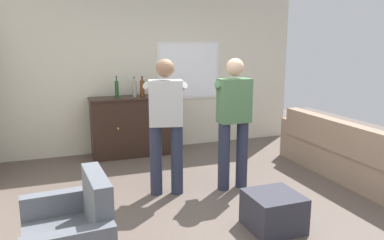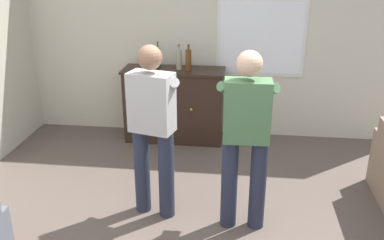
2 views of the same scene
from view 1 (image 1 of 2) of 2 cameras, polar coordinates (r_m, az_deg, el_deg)
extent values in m
plane|color=brown|center=(4.52, 3.88, -12.68)|extent=(10.40, 10.40, 0.00)
cube|color=beige|center=(6.65, -5.34, 7.68)|extent=(5.20, 0.12, 2.80)
cube|color=silver|center=(6.76, -0.53, 7.51)|extent=(1.16, 0.02, 1.02)
cube|color=white|center=(6.75, -0.51, 7.50)|extent=(1.08, 0.03, 0.94)
cube|color=gray|center=(5.70, 22.49, -6.09)|extent=(0.55, 2.14, 0.42)
cube|color=gray|center=(5.46, 21.24, -2.21)|extent=(0.18, 2.14, 0.41)
cube|color=gray|center=(6.52, 15.79, -2.42)|extent=(0.55, 0.18, 0.64)
cube|color=beige|center=(6.16, 17.15, -0.65)|extent=(0.18, 0.41, 0.36)
cube|color=slate|center=(3.16, -14.24, -11.84)|extent=(0.18, 0.65, 0.45)
cube|color=slate|center=(3.61, -19.25, -14.70)|extent=(0.65, 0.16, 0.60)
cube|color=black|center=(6.32, -9.20, -1.10)|extent=(1.30, 0.44, 0.96)
cube|color=black|center=(6.23, -9.35, 3.34)|extent=(1.34, 0.48, 0.03)
sphere|color=#B79338|center=(6.04, -11.20, -1.30)|extent=(0.04, 0.04, 0.04)
sphere|color=#B79338|center=(6.13, -6.42, -0.94)|extent=(0.04, 0.04, 0.04)
cylinder|color=gray|center=(6.24, -8.76, 4.69)|extent=(0.07, 0.07, 0.25)
cylinder|color=gray|center=(6.22, -8.80, 6.09)|extent=(0.02, 0.02, 0.06)
cylinder|color=#262626|center=(6.22, -8.81, 6.42)|extent=(0.03, 0.03, 0.02)
cylinder|color=#1E4C23|center=(6.22, -11.39, 4.63)|extent=(0.06, 0.06, 0.26)
cylinder|color=#1E4C23|center=(6.21, -11.45, 6.13)|extent=(0.02, 0.02, 0.07)
cylinder|color=#262626|center=(6.20, -11.47, 6.51)|extent=(0.02, 0.02, 0.02)
cylinder|color=#593314|center=(6.23, -7.57, 4.77)|extent=(0.08, 0.08, 0.26)
cylinder|color=#593314|center=(6.22, -7.61, 6.22)|extent=(0.03, 0.03, 0.05)
cylinder|color=#262626|center=(6.21, -7.62, 6.54)|extent=(0.03, 0.03, 0.02)
cube|color=#33333D|center=(4.00, 12.30, -13.41)|extent=(0.52, 0.52, 0.37)
cylinder|color=#282D42|center=(4.67, -5.52, -6.13)|extent=(0.15, 0.15, 0.88)
cylinder|color=#282D42|center=(4.67, -2.31, -6.06)|extent=(0.15, 0.15, 0.88)
cube|color=#B7B7B7|center=(4.50, -4.04, 2.60)|extent=(0.44, 0.31, 0.55)
sphere|color=#8C664C|center=(4.45, -4.12, 7.88)|extent=(0.22, 0.22, 0.22)
cylinder|color=#B7B7B7|center=(4.64, -5.53, 4.23)|extent=(0.39, 0.35, 0.29)
cylinder|color=#B7B7B7|center=(4.65, -2.69, 4.28)|extent=(0.24, 0.44, 0.29)
cube|color=white|center=(4.81, -4.14, 3.50)|extent=(0.16, 0.08, 0.04)
cylinder|color=#282D42|center=(4.81, 4.89, -5.59)|extent=(0.15, 0.15, 0.88)
cylinder|color=#282D42|center=(4.92, 7.61, -5.23)|extent=(0.15, 0.15, 0.88)
cube|color=#4C754C|center=(4.70, 6.46, 2.95)|extent=(0.41, 0.23, 0.55)
sphere|color=#D8AD8C|center=(4.66, 6.58, 8.00)|extent=(0.22, 0.22, 0.22)
cylinder|color=#4C754C|center=(4.78, 4.37, 4.46)|extent=(0.32, 0.41, 0.29)
cylinder|color=#4C754C|center=(4.88, 6.81, 4.57)|extent=(0.34, 0.40, 0.29)
cube|color=white|center=(4.98, 4.75, 3.77)|extent=(0.15, 0.04, 0.04)
camera|label=2|loc=(2.21, 53.69, 21.94)|focal=40.00mm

